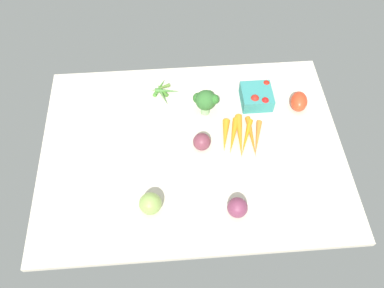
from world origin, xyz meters
TOP-DOWN VIEW (x-y plane):
  - tablecloth at (0.00, 0.00)cm, footprint 104.00×76.00cm
  - broccoli_head at (6.02, 15.25)cm, footprint 9.12×8.02cm
  - red_onion_near_basket at (3.34, 0.35)cm, footprint 6.10×6.10cm
  - berry_basket at (25.40, 18.40)cm, footprint 11.19×11.19cm
  - roma_tomato at (40.32, 14.98)cm, footprint 7.50×9.23cm
  - okra_pile at (-9.13, 25.92)cm, footprint 11.44×13.37cm
  - heirloom_tomato_green at (-14.36, -21.67)cm, footprint 6.98×6.98cm
  - red_onion_center at (12.06, -24.82)cm, footprint 6.34×6.34cm
  - carrot_bunch at (17.07, 2.39)cm, footprint 16.51×17.86cm

SIDE VIEW (x-z plane):
  - tablecloth at x=0.00cm, z-range 0.00..2.00cm
  - okra_pile at x=-9.13cm, z-range 1.89..3.64cm
  - carrot_bunch at x=17.07cm, z-range 1.85..4.55cm
  - berry_basket at x=25.40cm, z-range 1.70..8.24cm
  - roma_tomato at x=40.32cm, z-range 2.00..7.99cm
  - red_onion_near_basket at x=3.34cm, z-range 2.00..8.10cm
  - red_onion_center at x=12.06cm, z-range 2.00..8.34cm
  - heirloom_tomato_green at x=-14.36cm, z-range 2.00..8.98cm
  - broccoli_head at x=6.02cm, z-range 3.19..13.66cm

